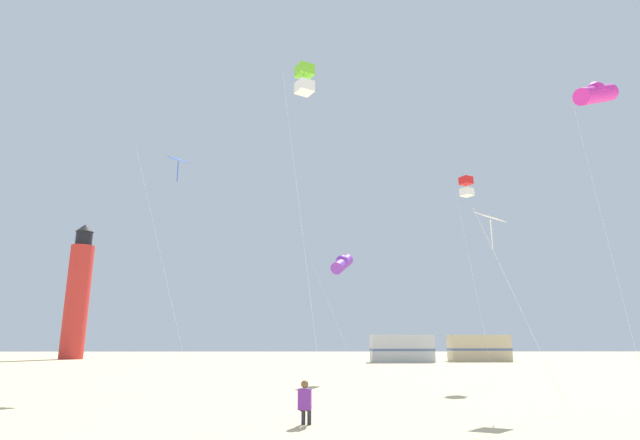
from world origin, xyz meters
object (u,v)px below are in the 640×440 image
object	(u,v)px
kite_tube_magenta	(596,94)
rv_van_tan	(479,348)
kite_diamond_blue	(177,169)
kite_diamond_white	(492,223)
rv_van_silver	(402,349)
kite_tube_violet	(342,263)
kite_box_scarlet	(466,187)
kite_box_lime	(305,80)
lighthouse_distant	(78,294)
kite_flyer_standing	(305,402)

from	to	relation	value
kite_tube_magenta	rv_van_tan	distance (m)	39.34
kite_diamond_blue	rv_van_tan	xyz separation A→B (m)	(24.98, 31.33, -9.42)
kite_tube_magenta	kite_diamond_white	bearing A→B (deg)	-167.12
kite_diamond_blue	rv_van_silver	distance (m)	34.67
kite_tube_violet	kite_box_scarlet	distance (m)	8.49
kite_box_scarlet	rv_van_silver	xyz separation A→B (m)	(0.30, 25.95, -9.49)
kite_box_scarlet	kite_box_lime	xyz separation A→B (m)	(-9.24, -10.19, 1.11)
kite_diamond_white	lighthouse_distant	distance (m)	58.45
kite_box_lime	rv_van_tan	distance (m)	43.76
kite_box_scarlet	lighthouse_distant	bearing A→B (deg)	137.11
kite_tube_magenta	kite_diamond_white	xyz separation A→B (m)	(-5.15, -1.18, -5.72)
kite_flyer_standing	kite_diamond_white	distance (m)	9.34
lighthouse_distant	rv_van_silver	size ratio (longest dim) A/B	2.59
kite_flyer_standing	kite_box_lime	distance (m)	11.95
kite_diamond_blue	lighthouse_distant	xyz separation A→B (m)	(-22.50, 38.89, -2.97)
kite_tube_violet	rv_van_tan	bearing A→B (deg)	58.93
kite_diamond_blue	lighthouse_distant	distance (m)	45.03
kite_tube_violet	kite_box_scarlet	bearing A→B (deg)	-8.83
rv_van_silver	kite_box_scarlet	bearing A→B (deg)	-92.07
kite_diamond_blue	kite_box_lime	size ratio (longest dim) A/B	0.92
kite_tube_violet	rv_van_silver	bearing A→B (deg)	73.16
kite_tube_violet	rv_van_silver	size ratio (longest dim) A/B	1.12
kite_tube_magenta	kite_tube_violet	size ratio (longest dim) A/B	1.75
kite_tube_magenta	kite_tube_violet	world-z (taller)	kite_tube_magenta
kite_flyer_standing	lighthouse_distant	bearing A→B (deg)	-52.19
kite_diamond_blue	kite_box_scarlet	size ratio (longest dim) A/B	1.01
kite_flyer_standing	kite_tube_magenta	bearing A→B (deg)	-151.38
kite_diamond_white	rv_van_tan	bearing A→B (deg)	73.32
kite_tube_magenta	lighthouse_distant	world-z (taller)	lighthouse_distant
rv_van_silver	kite_diamond_blue	bearing A→B (deg)	-120.51
lighthouse_distant	kite_flyer_standing	bearing A→B (deg)	-59.34
kite_flyer_standing	kite_tube_violet	size ratio (longest dim) A/B	0.16
kite_box_scarlet	lighthouse_distant	size ratio (longest dim) A/B	0.68
kite_diamond_white	kite_box_scarlet	bearing A→B (deg)	76.52
kite_box_scarlet	lighthouse_distant	world-z (taller)	lighthouse_distant
kite_box_lime	rv_van_tan	size ratio (longest dim) A/B	1.95
kite_box_scarlet	rv_van_tan	distance (m)	31.03
kite_diamond_white	rv_van_silver	world-z (taller)	kite_diamond_white
kite_diamond_blue	kite_tube_magenta	size ratio (longest dim) A/B	0.91
kite_tube_violet	kite_box_lime	world-z (taller)	kite_box_lime
kite_box_scarlet	kite_diamond_white	world-z (taller)	kite_box_scarlet
rv_van_silver	rv_van_tan	size ratio (longest dim) A/B	1.00
kite_tube_violet	rv_van_silver	distance (m)	26.45
kite_flyer_standing	kite_diamond_blue	xyz separation A→B (m)	(-6.85, 10.62, 10.19)
kite_tube_violet	rv_van_silver	world-z (taller)	kite_tube_violet
kite_box_lime	rv_van_silver	xyz separation A→B (m)	(9.54, 36.15, -10.61)
kite_diamond_white	kite_box_lime	world-z (taller)	kite_box_lime
kite_diamond_blue	rv_van_tan	size ratio (longest dim) A/B	1.78
kite_diamond_blue	kite_tube_magenta	world-z (taller)	kite_tube_magenta
kite_tube_magenta	lighthouse_distant	distance (m)	61.00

